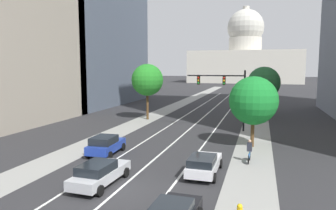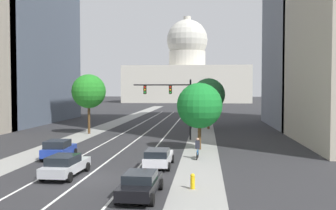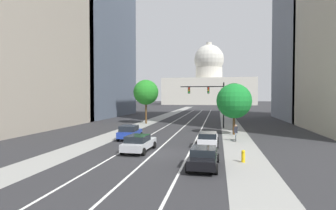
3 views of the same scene
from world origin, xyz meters
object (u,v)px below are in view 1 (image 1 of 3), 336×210
street_tree_near_left (147,80)px  cyclist (249,151)px  traffic_signal_mast (226,88)px  street_tree_near_right (253,101)px  car_silver (100,173)px  car_blue (106,145)px  capitol_building (245,58)px  car_white (204,164)px  street_tree_far_right (264,83)px

street_tree_near_left → cyclist: bearing=-49.2°
traffic_signal_mast → street_tree_near_right: bearing=-65.5°
car_silver → traffic_signal_mast: (5.47, 19.07, 3.98)m
car_blue → street_tree_near_right: (11.41, 6.05, 3.33)m
street_tree_near_left → car_silver: bearing=-76.7°
capitol_building → car_white: (4.28, -132.51, -10.78)m
street_tree_near_left → traffic_signal_mast: bearing=-22.6°
capitol_building → cyclist: capitol_building is taller
car_blue → cyclist: bearing=-86.9°
street_tree_near_left → street_tree_near_right: bearing=-38.9°
capitol_building → street_tree_far_right: (8.10, -105.20, -6.66)m
car_white → street_tree_far_right: bearing=-7.7°
car_blue → street_tree_far_right: bearing=-29.1°
cyclist → street_tree_near_right: street_tree_near_right is taller
capitol_building → car_white: bearing=-88.2°
traffic_signal_mast → street_tree_far_right: street_tree_far_right is taller
traffic_signal_mast → car_silver: bearing=-106.0°
street_tree_near_right → street_tree_far_right: size_ratio=0.88×
capitol_building → cyclist: (7.06, -128.80, -10.67)m
car_white → car_blue: (-8.55, 2.60, 0.08)m
car_silver → car_blue: bearing=26.8°
car_silver → car_white: (5.71, 3.61, -0.02)m
capitol_building → car_blue: capitol_building is taller
traffic_signal_mast → cyclist: 12.74m
street_tree_near_right → street_tree_near_left: size_ratio=0.84×
street_tree_near_left → car_white: bearing=-60.6°
car_white → street_tree_near_right: size_ratio=0.72×
car_blue → traffic_signal_mast: size_ratio=0.60×
capitol_building → car_silver: size_ratio=10.44×
car_white → car_silver: bearing=122.6°
car_silver → cyclist: size_ratio=2.79×
traffic_signal_mast → street_tree_far_right: 12.53m
car_white → street_tree_near_left: street_tree_near_left is taller
traffic_signal_mast → street_tree_far_right: (4.07, 11.85, 0.12)m
cyclist → street_tree_near_right: 5.94m
capitol_building → traffic_signal_mast: bearing=-88.0°
capitol_building → street_tree_far_right: 105.72m
capitol_building → street_tree_far_right: size_ratio=6.97×
car_white → street_tree_near_right: 9.72m
traffic_signal_mast → street_tree_near_right: size_ratio=1.07×
car_blue → car_white: bearing=-109.4°
car_blue → cyclist: 11.39m
car_silver → street_tree_near_left: (-5.59, 23.66, 4.62)m
traffic_signal_mast → street_tree_far_right: size_ratio=0.94×
cyclist → street_tree_far_right: street_tree_far_right is taller
car_white → street_tree_near_left: size_ratio=0.60×
traffic_signal_mast → street_tree_near_left: bearing=157.4°
car_silver → cyclist: cyclist is taller
street_tree_near_right → street_tree_far_right: street_tree_far_right is taller
traffic_signal_mast → street_tree_near_right: traffic_signal_mast is taller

